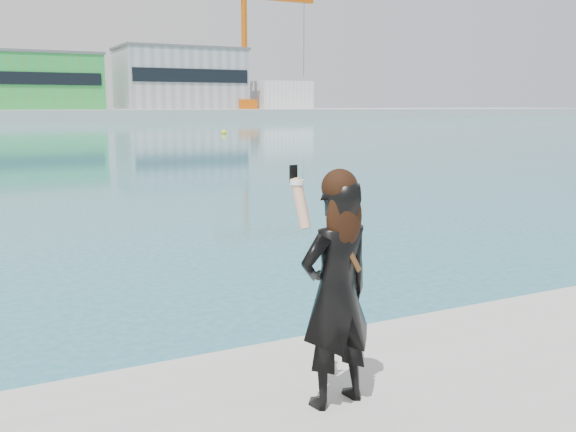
% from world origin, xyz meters
% --- Properties ---
extents(warehouse_green, '(30.60, 16.36, 10.50)m').
position_xyz_m(warehouse_green, '(8.00, 127.98, 7.26)').
color(warehouse_green, green).
rests_on(warehouse_green, far_quay).
extents(warehouse_grey_right, '(25.50, 15.35, 12.50)m').
position_xyz_m(warehouse_grey_right, '(40.00, 127.98, 8.26)').
color(warehouse_grey_right, gray).
rests_on(warehouse_grey_right, far_quay).
extents(ancillary_shed, '(12.00, 10.00, 6.00)m').
position_xyz_m(ancillary_shed, '(62.00, 126.00, 5.00)').
color(ancillary_shed, silver).
rests_on(ancillary_shed, far_quay).
extents(dock_crane, '(23.00, 4.00, 24.00)m').
position_xyz_m(dock_crane, '(53.20, 122.00, 15.07)').
color(dock_crane, orange).
rests_on(dock_crane, far_quay).
extents(flagpole_right, '(1.28, 0.16, 8.00)m').
position_xyz_m(flagpole_right, '(22.09, 121.00, 6.54)').
color(flagpole_right, silver).
rests_on(flagpole_right, far_quay).
extents(buoy_near, '(0.50, 0.50, 0.50)m').
position_xyz_m(buoy_near, '(21.36, 56.02, 0.00)').
color(buoy_near, yellow).
rests_on(buoy_near, ground).
extents(woman, '(0.60, 0.44, 1.62)m').
position_xyz_m(woman, '(0.13, -0.23, 1.62)').
color(woman, black).
rests_on(woman, near_quay).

